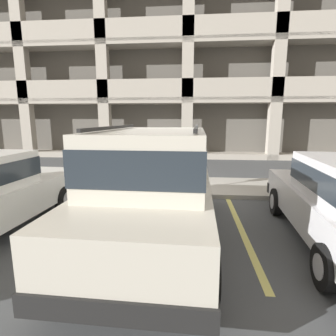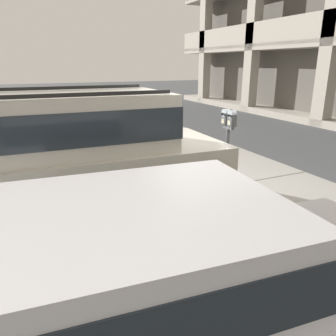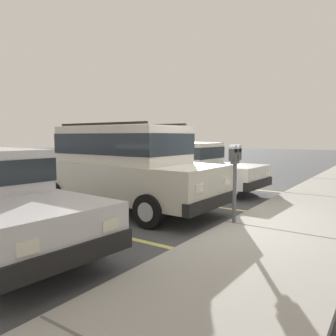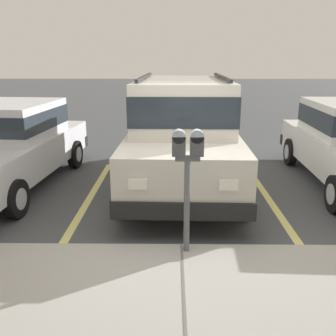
{
  "view_description": "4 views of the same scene",
  "coord_description": "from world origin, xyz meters",
  "px_view_note": "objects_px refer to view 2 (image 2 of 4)",
  "views": [
    {
      "loc": [
        0.56,
        -6.78,
        2.14
      ],
      "look_at": [
        -0.03,
        -0.47,
        0.97
      ],
      "focal_mm": 28.0,
      "sensor_mm": 36.0,
      "label": 1
    },
    {
      "loc": [
        4.97,
        -3.15,
        2.39
      ],
      "look_at": [
        0.2,
        -1.0,
        0.72
      ],
      "focal_mm": 35.0,
      "sensor_mm": 36.0,
      "label": 2
    },
    {
      "loc": [
        5.67,
        2.76,
        1.74
      ],
      "look_at": [
        0.33,
        -0.91,
        1.11
      ],
      "focal_mm": 35.0,
      "sensor_mm": 36.0,
      "label": 3
    },
    {
      "loc": [
        0.12,
        4.38,
        2.34
      ],
      "look_at": [
        0.18,
        -0.82,
        0.8
      ],
      "focal_mm": 40.0,
      "sensor_mm": 36.0,
      "label": 4
    }
  ],
  "objects_px": {
    "dark_hatchback": "(161,295)",
    "red_sedan": "(50,131)",
    "silver_suv": "(75,152)",
    "parking_meter_near": "(228,130)"
  },
  "relations": [
    {
      "from": "red_sedan",
      "to": "dark_hatchback",
      "type": "relative_size",
      "value": 0.99
    },
    {
      "from": "dark_hatchback",
      "to": "red_sedan",
      "type": "bearing_deg",
      "value": -174.18
    },
    {
      "from": "silver_suv",
      "to": "red_sedan",
      "type": "bearing_deg",
      "value": -176.86
    },
    {
      "from": "dark_hatchback",
      "to": "silver_suv",
      "type": "bearing_deg",
      "value": -174.71
    },
    {
      "from": "silver_suv",
      "to": "parking_meter_near",
      "type": "height_order",
      "value": "silver_suv"
    },
    {
      "from": "silver_suv",
      "to": "dark_hatchback",
      "type": "xyz_separation_m",
      "value": [
        3.26,
        0.05,
        -0.27
      ]
    },
    {
      "from": "red_sedan",
      "to": "dark_hatchback",
      "type": "height_order",
      "value": "same"
    },
    {
      "from": "dark_hatchback",
      "to": "parking_meter_near",
      "type": "height_order",
      "value": "parking_meter_near"
    },
    {
      "from": "silver_suv",
      "to": "dark_hatchback",
      "type": "relative_size",
      "value": 1.05
    },
    {
      "from": "red_sedan",
      "to": "dark_hatchback",
      "type": "xyz_separation_m",
      "value": [
        6.51,
        0.16,
        0.0
      ]
    }
  ]
}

